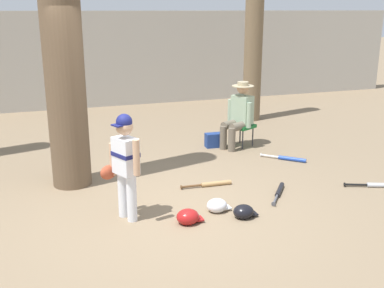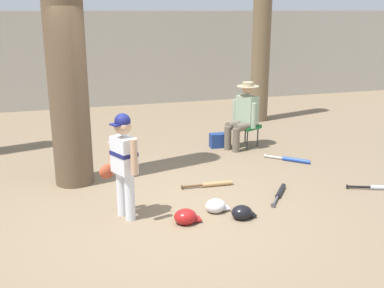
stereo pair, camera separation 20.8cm
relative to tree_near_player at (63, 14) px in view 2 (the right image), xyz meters
The scene contains 15 objects.
ground_plane 2.99m from the tree_near_player, 56.63° to the right, with size 60.00×60.00×0.00m, color #7F6B51.
concrete_back_wall 5.83m from the tree_near_player, 80.09° to the left, with size 18.00×0.36×2.42m, color #ADA89E.
tree_near_player is the anchor object (origin of this frame).
tree_behind_spectator 5.17m from the tree_near_player, 33.83° to the left, with size 0.57×0.57×4.90m.
young_ballplayer 2.23m from the tree_near_player, 69.92° to the right, with size 0.47×0.55×1.31m.
folding_stool 3.88m from the tree_near_player, 17.27° to the left, with size 0.54×0.54×0.41m.
seated_spectator 3.66m from the tree_near_player, 16.99° to the left, with size 0.67×0.56×1.20m.
handbag_beside_stool 3.66m from the tree_near_player, 21.98° to the left, with size 0.34×0.18×0.26m, color navy.
bat_black_composite 3.80m from the tree_near_player, 26.47° to the right, with size 0.51×0.63×0.07m.
bat_wood_tan 3.12m from the tree_near_player, 21.81° to the right, with size 0.76×0.10×0.07m.
bat_aluminum_silver 5.03m from the tree_near_player, 21.01° to the right, with size 0.77×0.36×0.07m.
bat_blue_youth 4.26m from the tree_near_player, ahead, with size 0.60×0.60×0.07m.
batting_helmet_red 3.15m from the tree_near_player, 56.61° to the right, with size 0.32×0.25×0.19m.
batting_helmet_black 3.51m from the tree_near_player, 44.84° to the right, with size 0.30×0.23×0.17m.
batting_helmet_white 3.25m from the tree_near_player, 44.13° to the right, with size 0.31×0.24×0.18m.
Camera 2 is at (-1.22, -5.14, 2.46)m, focal length 43.35 mm.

